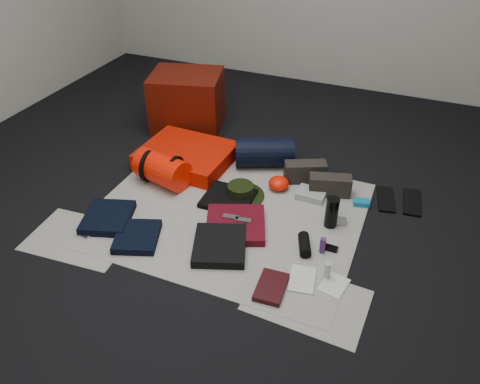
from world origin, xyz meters
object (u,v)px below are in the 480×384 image
at_px(sleeping_pad, 186,155).
at_px(paperback_book, 271,287).
at_px(red_cabinet, 187,101).
at_px(stuff_sack, 162,169).
at_px(water_bottle, 332,212).
at_px(navy_duffel, 264,152).
at_px(compact_camera, 339,221).

bearing_deg(sleeping_pad, paperback_book, -43.70).
relative_size(red_cabinet, stuff_sack, 1.50).
height_order(water_bottle, paperback_book, water_bottle).
xyz_separation_m(red_cabinet, water_bottle, (1.38, -0.83, -0.12)).
relative_size(sleeping_pad, water_bottle, 3.20).
bearing_deg(sleeping_pad, navy_duffel, 18.42).
relative_size(stuff_sack, compact_camera, 4.16).
height_order(compact_camera, paperback_book, compact_camera).
height_order(water_bottle, compact_camera, water_bottle).
distance_m(red_cabinet, sleeping_pad, 0.60).
bearing_deg(paperback_book, stuff_sack, 143.80).
height_order(stuff_sack, paperback_book, stuff_sack).
xyz_separation_m(navy_duffel, paperback_book, (0.44, -1.10, -0.09)).
bearing_deg(compact_camera, sleeping_pad, 153.85).
height_order(red_cabinet, navy_duffel, red_cabinet).
xyz_separation_m(sleeping_pad, water_bottle, (1.13, -0.31, 0.04)).
xyz_separation_m(stuff_sack, paperback_book, (0.99, -0.64, -0.09)).
xyz_separation_m(red_cabinet, paperback_book, (1.22, -1.44, -0.20)).
bearing_deg(water_bottle, compact_camera, 39.70).
bearing_deg(navy_duffel, stuff_sack, -163.36).
xyz_separation_m(sleeping_pad, compact_camera, (1.17, -0.27, -0.04)).
relative_size(red_cabinet, navy_duffel, 1.32).
bearing_deg(compact_camera, navy_duffel, 132.03).
relative_size(navy_duffel, compact_camera, 4.71).
bearing_deg(stuff_sack, red_cabinet, 105.75).
bearing_deg(compact_camera, stuff_sack, 167.85).
distance_m(navy_duffel, compact_camera, 0.79).
distance_m(sleeping_pad, navy_duffel, 0.56).
relative_size(stuff_sack, water_bottle, 1.85).
relative_size(sleeping_pad, compact_camera, 7.21).
bearing_deg(paperback_book, sleeping_pad, 132.65).
distance_m(stuff_sack, paperback_book, 1.18).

